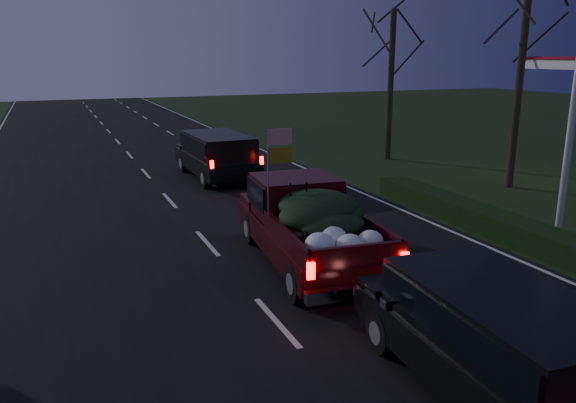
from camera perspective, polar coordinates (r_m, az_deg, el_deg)
name	(u,v)px	position (r m, az deg, el deg)	size (l,w,h in m)	color
ground	(276,322)	(10.93, -1.18, -12.19)	(120.00, 120.00, 0.00)	black
road_asphalt	(276,322)	(10.92, -1.18, -12.14)	(14.00, 120.00, 0.02)	black
hedge_row	(487,220)	(17.24, 19.60, -1.81)	(1.00, 10.00, 0.60)	black
bare_tree_mid	(526,14)	(22.79, 23.06, 17.11)	(3.60, 3.60, 8.50)	black
bare_tree_far	(392,48)	(27.57, 10.54, 15.04)	(3.60, 3.60, 7.00)	black
pickup_truck	(308,220)	(13.47, 2.05, -1.84)	(2.71, 5.84, 2.96)	#3A080E
lead_suv	(217,151)	(23.15, -7.22, 5.09)	(2.31, 5.26, 1.49)	black
rear_suv	(498,333)	(8.81, 20.53, -12.38)	(2.39, 5.04, 1.41)	black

